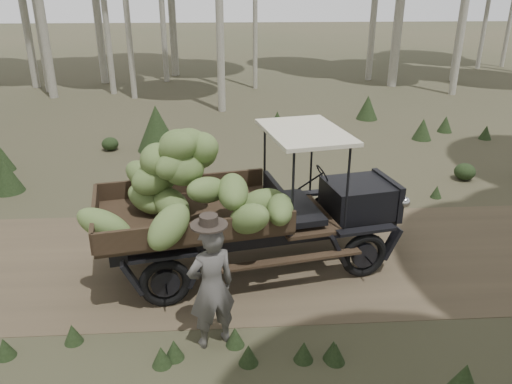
# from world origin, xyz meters

# --- Properties ---
(ground) EXTENTS (120.00, 120.00, 0.00)m
(ground) POSITION_xyz_m (0.00, 0.00, 0.00)
(ground) COLOR #473D2B
(ground) RESTS_ON ground
(dirt_track) EXTENTS (70.00, 4.00, 0.01)m
(dirt_track) POSITION_xyz_m (0.00, 0.00, 0.00)
(dirt_track) COLOR brown
(dirt_track) RESTS_ON ground
(banana_truck) EXTENTS (5.64, 3.17, 2.71)m
(banana_truck) POSITION_xyz_m (0.07, -0.38, 1.55)
(banana_truck) COLOR black
(banana_truck) RESTS_ON ground
(farmer) EXTENTS (0.79, 0.67, 2.00)m
(farmer) POSITION_xyz_m (-0.08, -2.29, 0.95)
(farmer) COLOR #534F4C
(farmer) RESTS_ON ground
(undergrowth) EXTENTS (18.46, 22.82, 1.40)m
(undergrowth) POSITION_xyz_m (-1.32, -1.62, 0.55)
(undergrowth) COLOR #233319
(undergrowth) RESTS_ON ground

